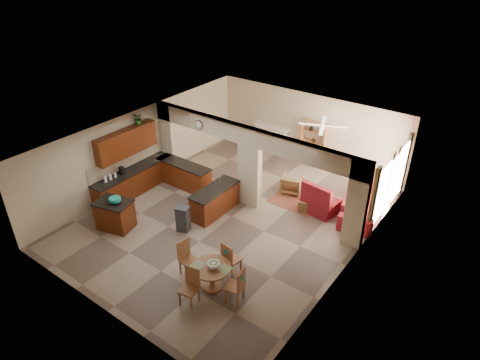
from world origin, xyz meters
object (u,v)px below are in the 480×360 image
Objects in this scene: dining_table at (212,273)px; armchair at (292,184)px; kitchen_island at (115,215)px; sofa at (363,202)px.

dining_table is 1.39× the size of armchair.
kitchen_island is at bearing 40.28° from armchair.
sofa reaches higher than dining_table.
kitchen_island reaches higher than dining_table.
dining_table is 5.41m from armchair.
dining_table is at bearing 81.49° from armchair.
dining_table is (4.09, -0.26, -0.00)m from kitchen_island.
armchair is at bearing 83.27° from sofa.
kitchen_island is 0.46× the size of sofa.
sofa is 3.73× the size of armchair.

